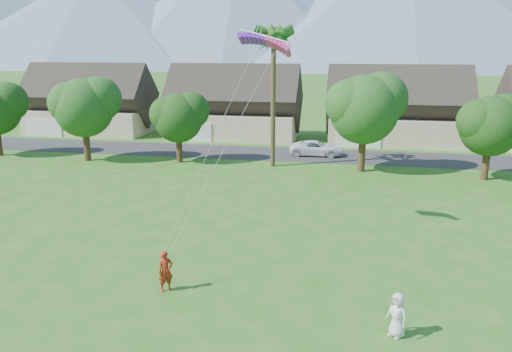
% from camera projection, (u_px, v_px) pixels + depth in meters
% --- Properties ---
extents(ground, '(500.00, 500.00, 0.00)m').
position_uv_depth(ground, '(205.00, 340.00, 18.61)').
color(ground, '#2D6019').
rests_on(ground, ground).
extents(street, '(90.00, 7.00, 0.01)m').
position_uv_depth(street, '(300.00, 155.00, 50.95)').
color(street, '#2D2D30').
rests_on(street, ground).
extents(kite_flyer, '(0.81, 0.78, 1.87)m').
position_uv_depth(kite_flyer, '(166.00, 271.00, 22.17)').
color(kite_flyer, '#9F2412').
rests_on(kite_flyer, ground).
extents(watcher, '(1.01, 0.99, 1.76)m').
position_uv_depth(watcher, '(397.00, 315.00, 18.64)').
color(watcher, silver).
rests_on(watcher, ground).
extents(parked_car, '(5.37, 2.53, 1.48)m').
position_uv_depth(parked_car, '(316.00, 148.00, 50.48)').
color(parked_car, white).
rests_on(parked_car, ground).
extents(mountain_ridge, '(540.00, 240.00, 70.00)m').
position_uv_depth(mountain_ridge, '(367.00, 11.00, 256.80)').
color(mountain_ridge, slate).
rests_on(mountain_ridge, ground).
extents(houses_row, '(72.75, 8.19, 8.86)m').
position_uv_depth(houses_row, '(313.00, 111.00, 58.56)').
color(houses_row, beige).
rests_on(houses_row, ground).
extents(tree_row, '(62.27, 6.67, 8.45)m').
position_uv_depth(tree_row, '(282.00, 114.00, 44.16)').
color(tree_row, '#47301C').
rests_on(tree_row, ground).
extents(fan_palm, '(3.00, 3.00, 13.80)m').
position_uv_depth(fan_palm, '(274.00, 34.00, 43.16)').
color(fan_palm, '#4C3D26').
rests_on(fan_palm, ground).
extents(parafoil_kite, '(2.96, 1.13, 0.50)m').
position_uv_depth(parafoil_kite, '(266.00, 41.00, 26.57)').
color(parafoil_kite, '#6D19BF').
rests_on(parafoil_kite, ground).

